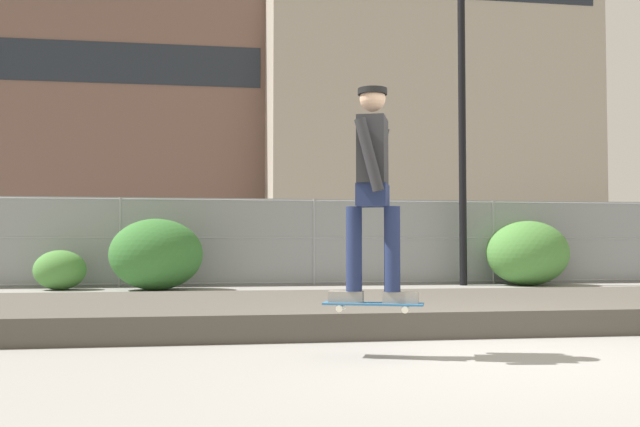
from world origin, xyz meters
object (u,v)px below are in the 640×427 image
shrub_left (60,270)px  parked_car_mid (434,245)px  street_lamp (462,68)px  skater (373,179)px  parked_car_near (176,246)px  skateboard (373,304)px  shrub_right (528,253)px  shrub_center (156,254)px

shrub_left → parked_car_mid: bearing=23.1°
street_lamp → parked_car_mid: size_ratio=1.73×
skater → parked_car_near: size_ratio=0.39×
parked_car_near → parked_car_mid: size_ratio=1.01×
skateboard → parked_car_mid: size_ratio=0.18×
skater → shrub_left: 9.72m
skateboard → parked_car_near: size_ratio=0.18×
shrub_left → shrub_right: (9.58, 0.01, 0.31)m
skater → shrub_left: skater is taller
parked_car_near → parked_car_mid: bearing=1.5°
shrub_center → shrub_left: bearing=169.2°
shrub_left → shrub_center: 1.90m
skater → parked_car_mid: bearing=70.2°
skater → shrub_center: 8.71m
skateboard → shrub_center: size_ratio=0.46×
skater → shrub_right: 10.26m
street_lamp → skateboard: bearing=-114.2°
street_lamp → shrub_right: street_lamp is taller
skateboard → skater: 1.01m
shrub_center → parked_car_mid: bearing=30.7°
skateboard → shrub_right: 10.24m
shrub_left → shrub_right: shrub_right is taller
shrub_right → shrub_center: bearing=-177.3°
skateboard → shrub_left: bearing=115.8°
parked_car_near → skateboard: bearing=-79.8°
shrub_left → shrub_right: size_ratio=0.56×
skateboard → shrub_left: (-4.20, 8.70, -0.04)m
parked_car_near → shrub_right: size_ratio=2.50×
parked_car_mid → shrub_left: 9.44m
skater → parked_car_near: 12.44m
parked_car_near → shrub_left: 4.09m
skateboard → parked_car_near: parked_car_near is taller
shrub_right → parked_car_near: bearing=155.1°
parked_car_near → shrub_right: 8.34m
skater → street_lamp: (4.02, 8.94, 3.26)m
parked_car_near → shrub_right: (7.57, -3.52, -0.15)m
skateboard → parked_car_mid: bearing=70.2°
parked_car_near → shrub_center: size_ratio=2.51×
parked_car_mid → shrub_right: 3.80m
street_lamp → parked_car_near: street_lamp is taller
street_lamp → shrub_center: street_lamp is taller
shrub_center → street_lamp: bearing=5.3°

